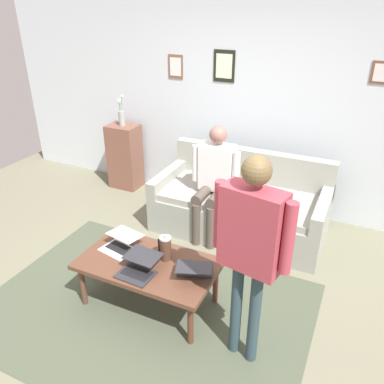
% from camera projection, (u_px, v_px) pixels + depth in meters
% --- Properties ---
extents(ground_plane, '(7.68, 7.68, 0.00)m').
position_uv_depth(ground_plane, '(165.00, 302.00, 3.57)').
color(ground_plane, '#6D6B55').
extents(area_rug, '(2.83, 2.02, 0.01)m').
position_uv_depth(area_rug, '(145.00, 309.00, 3.49)').
color(area_rug, '#454D3B').
rests_on(area_rug, ground_plane).
extents(back_wall, '(7.04, 0.11, 2.70)m').
position_uv_depth(back_wall, '(248.00, 101.00, 4.74)').
color(back_wall, silver).
rests_on(back_wall, ground_plane).
extents(couch, '(1.93, 0.94, 0.88)m').
position_uv_depth(couch, '(241.00, 206.00, 4.55)').
color(couch, gray).
rests_on(couch, ground_plane).
extents(coffee_table, '(1.20, 0.67, 0.45)m').
position_uv_depth(coffee_table, '(148.00, 266.00, 3.39)').
color(coffee_table, '#553424').
rests_on(coffee_table, ground_plane).
extents(laptop_left, '(0.38, 0.40, 0.12)m').
position_uv_depth(laptop_left, '(195.00, 268.00, 3.22)').
color(laptop_left, '#28282D').
rests_on(laptop_left, coffee_table).
extents(laptop_center, '(0.35, 0.37, 0.13)m').
position_uv_depth(laptop_center, '(121.00, 244.00, 3.53)').
color(laptop_center, silver).
rests_on(laptop_center, coffee_table).
extents(laptop_right, '(0.31, 0.35, 0.13)m').
position_uv_depth(laptop_right, '(138.00, 268.00, 3.22)').
color(laptop_right, '#28282D').
rests_on(laptop_right, coffee_table).
extents(french_press, '(0.12, 0.10, 0.25)m').
position_uv_depth(french_press, '(166.00, 248.00, 3.36)').
color(french_press, '#4C3323').
rests_on(french_press, coffee_table).
extents(side_shelf, '(0.42, 0.32, 0.91)m').
position_uv_depth(side_shelf, '(125.00, 156.00, 5.53)').
color(side_shelf, brown).
rests_on(side_shelf, ground_plane).
extents(flower_vase, '(0.09, 0.09, 0.41)m').
position_uv_depth(flower_vase, '(121.00, 116.00, 5.27)').
color(flower_vase, '#919994').
rests_on(flower_vase, side_shelf).
extents(person_standing, '(0.59, 0.26, 1.66)m').
position_uv_depth(person_standing, '(251.00, 240.00, 2.58)').
color(person_standing, '#2A3E46').
rests_on(person_standing, ground_plane).
extents(person_seated, '(0.55, 0.51, 1.28)m').
position_uv_depth(person_seated, '(214.00, 177.00, 4.27)').
color(person_seated, '#4C423A').
rests_on(person_seated, ground_plane).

